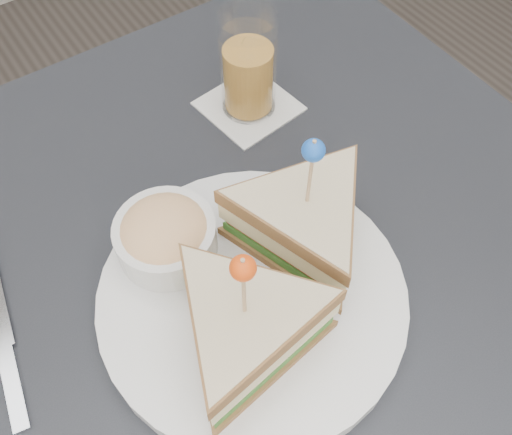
% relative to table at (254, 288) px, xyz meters
% --- Properties ---
extents(ground_plane, '(3.50, 3.50, 0.00)m').
position_rel_table_xyz_m(ground_plane, '(0.00, 0.00, -0.67)').
color(ground_plane, '#3F3833').
extents(table, '(0.80, 0.80, 0.75)m').
position_rel_table_xyz_m(table, '(0.00, 0.00, 0.00)').
color(table, black).
rests_on(table, ground).
extents(plate_meal, '(0.39, 0.39, 0.18)m').
position_rel_table_xyz_m(plate_meal, '(-0.02, -0.04, 0.12)').
color(plate_meal, silver).
rests_on(plate_meal, table).
extents(cutlery_knife, '(0.05, 0.20, 0.01)m').
position_rel_table_xyz_m(cutlery_knife, '(-0.25, 0.05, 0.08)').
color(cutlery_knife, silver).
rests_on(cutlery_knife, table).
extents(drink_set, '(0.12, 0.12, 0.13)m').
position_rel_table_xyz_m(drink_set, '(0.12, 0.18, 0.14)').
color(drink_set, silver).
rests_on(drink_set, table).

